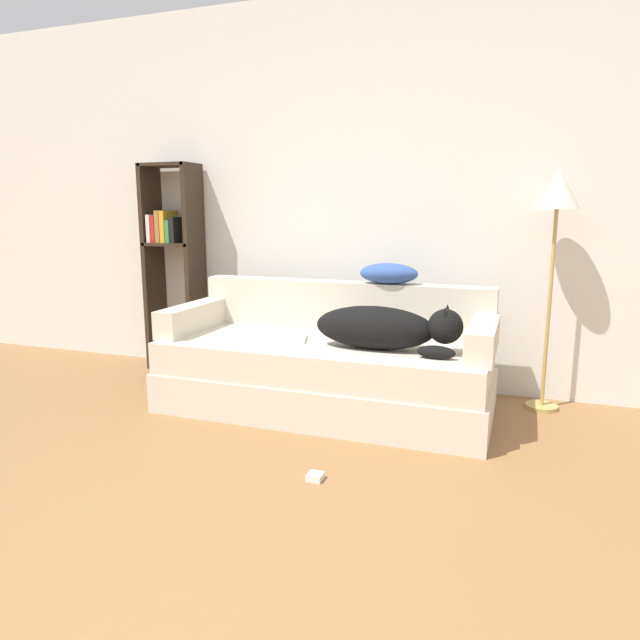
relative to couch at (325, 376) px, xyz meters
The scene contains 11 objects.
wall_back 1.35m from the couch, 75.30° to the left, with size 7.59×0.06×2.70m.
couch is the anchor object (origin of this frame).
couch_backrest 0.54m from the couch, 90.00° to the left, with size 2.00×0.15×0.33m.
couch_arm_left 0.99m from the couch, behind, with size 0.15×0.70×0.18m.
couch_arm_right 0.99m from the couch, ahead, with size 0.15×0.70×0.18m.
dog 0.55m from the couch, 13.27° to the right, with size 0.86×0.28×0.28m.
laptop 0.36m from the couch, 167.79° to the right, with size 0.36×0.31×0.02m.
throw_pillow 0.78m from the couch, 49.14° to the left, with size 0.38×0.21×0.13m.
bookshelf 1.69m from the couch, 159.80° to the left, with size 0.42×0.26×1.59m.
floor_lamp 1.73m from the couch, 20.32° to the left, with size 0.26×0.26×1.48m.
power_adapter 1.00m from the couch, 73.42° to the right, with size 0.07×0.07×0.03m.
Camera 1 is at (0.95, -1.08, 1.24)m, focal length 32.00 mm.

